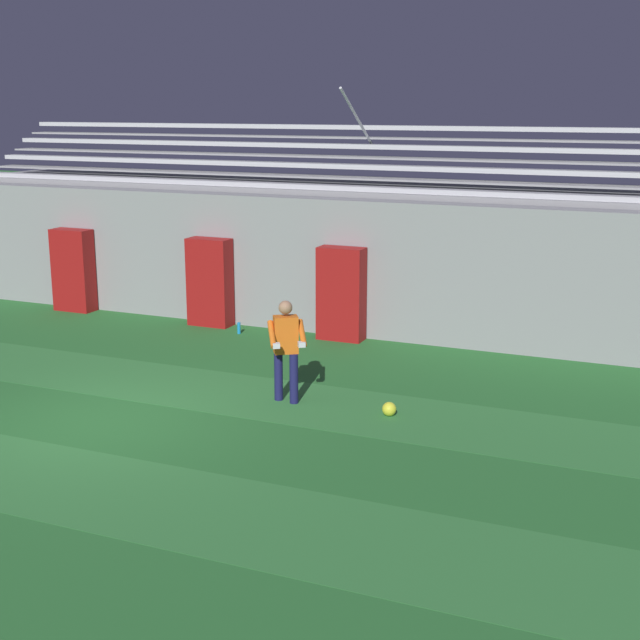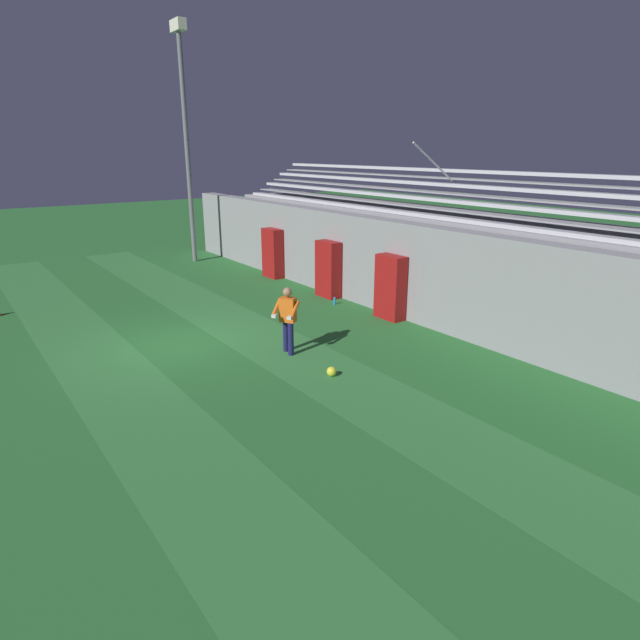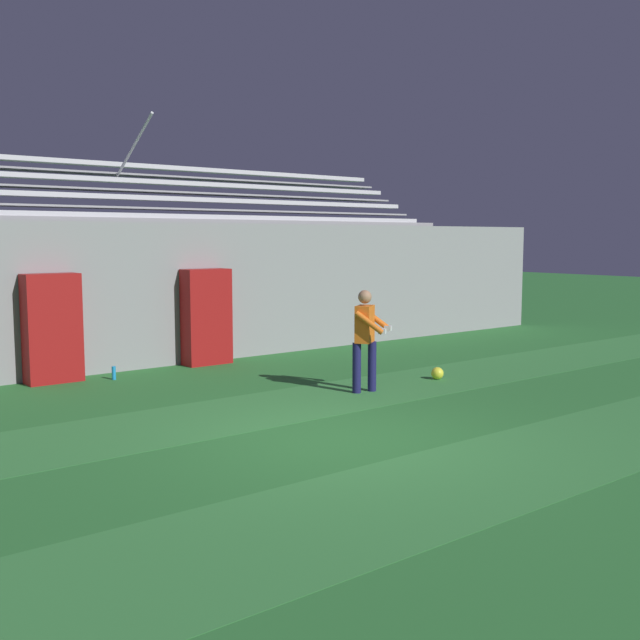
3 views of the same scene
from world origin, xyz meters
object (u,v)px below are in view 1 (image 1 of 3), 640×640
object	(u,v)px
goalkeeper	(286,345)
water_bottle	(239,328)
padding_pillar_gate_left	(210,282)
soccer_ball	(389,409)
padding_pillar_gate_right	(341,294)
padding_pillar_far_left	(73,270)

from	to	relation	value
goalkeeper	water_bottle	xyz separation A→B (m)	(-2.79, 3.57, -0.83)
goalkeeper	water_bottle	size ratio (longest dim) A/B	6.96
padding_pillar_gate_left	soccer_ball	size ratio (longest dim) A/B	8.61
padding_pillar_gate_right	padding_pillar_far_left	distance (m)	6.66
padding_pillar_gate_left	soccer_ball	bearing A→B (deg)	-36.14
padding_pillar_gate_right	padding_pillar_far_left	bearing A→B (deg)	180.00
padding_pillar_gate_left	padding_pillar_far_left	xyz separation A→B (m)	(-3.62, 0.00, 0.00)
padding_pillar_far_left	padding_pillar_gate_right	bearing A→B (deg)	0.00
water_bottle	goalkeeper	bearing A→B (deg)	-52.04
padding_pillar_gate_right	goalkeeper	distance (m)	4.05
soccer_ball	padding_pillar_far_left	bearing A→B (deg)	156.31
padding_pillar_gate_left	soccer_ball	world-z (taller)	padding_pillar_gate_left
padding_pillar_far_left	water_bottle	world-z (taller)	padding_pillar_far_left
padding_pillar_gate_right	padding_pillar_far_left	xyz separation A→B (m)	(-6.66, 0.00, 0.00)
padding_pillar_gate_right	padding_pillar_far_left	size ratio (longest dim) A/B	1.00
padding_pillar_gate_right	water_bottle	xyz separation A→B (m)	(-2.13, -0.42, -0.83)
padding_pillar_gate_right	goalkeeper	xyz separation A→B (m)	(0.66, -4.00, 0.01)
goalkeeper	water_bottle	bearing A→B (deg)	127.96
padding_pillar_gate_right	water_bottle	distance (m)	2.33
padding_pillar_gate_left	soccer_ball	distance (m)	6.79
goalkeeper	padding_pillar_gate_left	bearing A→B (deg)	132.79
padding_pillar_gate_left	water_bottle	size ratio (longest dim) A/B	7.90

